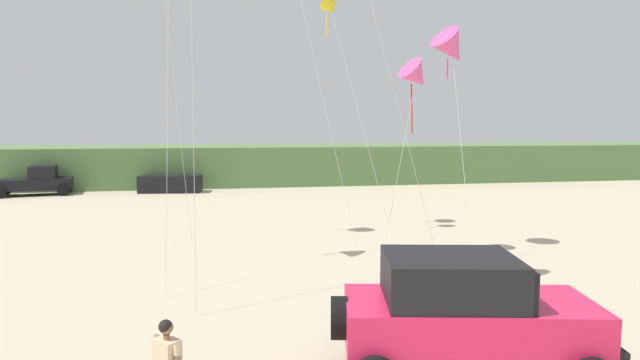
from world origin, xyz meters
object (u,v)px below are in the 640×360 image
object	(u,v)px
jeep	(465,314)
distant_pickup	(37,181)
kite_black_sled	(452,49)
kite_yellow_diamond	(331,9)
distant_sedan	(171,184)
kite_purple_stunt	(416,76)

from	to	relation	value
jeep	distant_pickup	xyz separation A→B (m)	(-16.79, 28.99, -0.26)
distant_pickup	kite_black_sled	xyz separation A→B (m)	(20.74, -19.50, 6.44)
kite_black_sled	kite_yellow_diamond	size ratio (longest dim) A/B	0.85
distant_sedan	kite_yellow_diamond	xyz separation A→B (m)	(8.20, -16.20, 8.77)
kite_yellow_diamond	kite_purple_stunt	world-z (taller)	kite_yellow_diamond
kite_black_sled	kite_yellow_diamond	distance (m)	5.43
jeep	kite_purple_stunt	bearing A→B (deg)	74.90
distant_pickup	kite_yellow_diamond	xyz separation A→B (m)	(16.93, -16.19, 8.43)
kite_black_sled	kite_purple_stunt	distance (m)	1.98
distant_pickup	kite_yellow_diamond	distance (m)	24.90
jeep	kite_yellow_diamond	xyz separation A→B (m)	(0.14, 12.80, 8.16)
jeep	kite_yellow_diamond	size ratio (longest dim) A/B	0.51
kite_purple_stunt	kite_black_sled	bearing A→B (deg)	20.69
jeep	kite_purple_stunt	world-z (taller)	kite_purple_stunt
kite_black_sled	kite_purple_stunt	bearing A→B (deg)	-159.31
jeep	distant_sedan	distance (m)	30.10
jeep	kite_purple_stunt	distance (m)	10.53
distant_pickup	kite_yellow_diamond	size ratio (longest dim) A/B	0.50
distant_sedan	kite_yellow_diamond	bearing A→B (deg)	-56.44
distant_sedan	kite_purple_stunt	bearing A→B (deg)	-55.80
kite_black_sled	kite_purple_stunt	world-z (taller)	kite_black_sled
distant_sedan	distant_pickup	bearing A→B (deg)	-173.22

